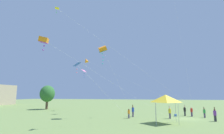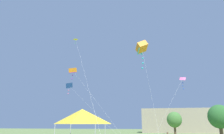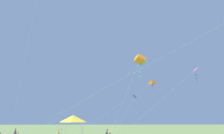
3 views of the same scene
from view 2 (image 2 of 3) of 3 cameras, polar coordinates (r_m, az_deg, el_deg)
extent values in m
cube|color=tan|center=(75.76, 21.55, -12.90)|extent=(34.73, 8.08, 7.49)
cylinder|color=brown|center=(61.99, 16.15, -15.63)|extent=(0.58, 0.58, 2.20)
ellipsoid|color=#477A38|center=(61.97, 15.97, -13.07)|extent=(3.94, 3.54, 4.13)
cylinder|color=brown|center=(46.25, 26.68, -15.15)|extent=(0.62, 0.62, 2.34)
ellipsoid|color=#2D662D|center=(46.23, 26.26, -11.52)|extent=(4.18, 3.76, 4.39)
pyramid|color=yellow|center=(16.43, -7.83, -12.67)|extent=(3.12, 3.12, 1.07)
cylinder|color=silver|center=(24.64, -3.90, -12.26)|extent=(9.13, 5.40, 7.63)
pyramid|color=blue|center=(29.11, -11.08, -4.72)|extent=(1.28, 1.07, 0.85)
sphere|color=pink|center=(28.92, -11.26, -5.98)|extent=(0.15, 0.15, 0.15)
sphere|color=pink|center=(28.89, -11.39, -6.81)|extent=(0.15, 0.15, 0.15)
cylinder|color=silver|center=(26.35, 14.41, -10.55)|extent=(5.00, 10.30, 8.95)
pyramid|color=pink|center=(32.19, 17.92, -2.81)|extent=(1.09, 1.06, 0.85)
sphere|color=blue|center=(32.05, 18.00, -3.96)|extent=(0.15, 0.15, 0.15)
sphere|color=blue|center=(31.99, 18.01, -4.69)|extent=(0.15, 0.15, 0.15)
sphere|color=blue|center=(31.94, 18.17, -5.42)|extent=(0.15, 0.15, 0.15)
cylinder|color=silver|center=(23.60, -4.55, -8.40)|extent=(11.69, 15.86, 10.70)
cube|color=orange|center=(33.80, -10.24, -0.88)|extent=(1.52, 1.48, 0.98)
cube|color=purple|center=(33.72, -10.26, -1.45)|extent=(1.40, 1.27, 0.37)
sphere|color=purple|center=(33.54, -10.26, -2.12)|extent=(0.19, 0.19, 0.19)
sphere|color=purple|center=(33.50, -10.42, -3.02)|extent=(0.19, 0.19, 0.19)
cylinder|color=silver|center=(23.40, 10.09, -6.49)|extent=(1.84, 5.27, 12.06)
cube|color=orange|center=(27.44, 7.77, 5.22)|extent=(1.67, 1.82, 1.58)
cube|color=#2DBCD1|center=(27.31, 7.80, 4.44)|extent=(1.24, 1.59, 0.93)
sphere|color=#2DBCD1|center=(27.23, 7.75, 3.41)|extent=(0.22, 0.22, 0.22)
sphere|color=#2DBCD1|center=(26.90, 8.02, 2.28)|extent=(0.22, 0.22, 0.22)
sphere|color=#2DBCD1|center=(26.75, 8.05, 1.01)|extent=(0.22, 0.22, 0.22)
sphere|color=#2DBCD1|center=(26.65, 7.92, -0.30)|extent=(0.22, 0.22, 0.22)
cylinder|color=silver|center=(20.66, -7.34, -1.08)|extent=(10.06, 20.54, 15.23)
pyramid|color=yellow|center=(33.85, -9.48, 7.18)|extent=(0.66, 0.51, 0.15)
sphere|color=green|center=(33.75, -9.49, 6.50)|extent=(0.09, 0.09, 0.09)
sphere|color=green|center=(33.64, -9.59, 6.10)|extent=(0.09, 0.09, 0.09)
camera|label=1|loc=(35.65, -49.94, -7.76)|focal=28.00mm
camera|label=3|loc=(31.23, 61.24, -6.56)|focal=28.00mm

